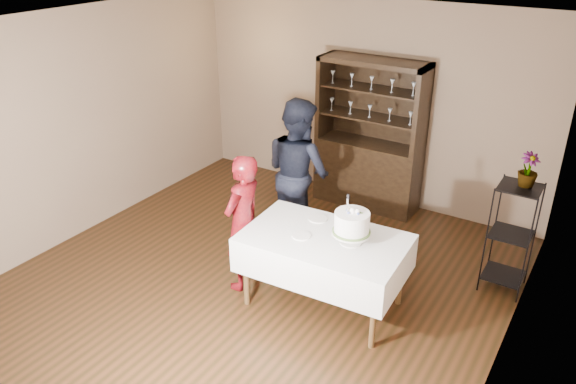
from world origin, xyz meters
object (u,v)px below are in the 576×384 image
at_px(china_hutch, 368,159).
at_px(man, 298,172).
at_px(cake_table, 324,253).
at_px(cake, 352,224).
at_px(woman, 243,223).
at_px(plant_etagere, 511,234).
at_px(potted_plant, 528,170).

height_order(china_hutch, man, china_hutch).
distance_m(cake_table, cake, 0.47).
height_order(woman, cake, woman).
relative_size(china_hutch, woman, 1.34).
bearing_deg(man, plant_etagere, -153.85).
distance_m(woman, potted_plant, 2.87).
distance_m(cake_table, potted_plant, 2.15).
height_order(plant_etagere, woman, woman).
relative_size(china_hutch, cake, 3.90).
bearing_deg(china_hutch, man, -103.44).
bearing_deg(man, potted_plant, -152.87).
relative_size(china_hutch, cake_table, 1.23).
distance_m(plant_etagere, cake, 1.78).
bearing_deg(plant_etagere, potted_plant, 54.62).
relative_size(plant_etagere, woman, 0.80).
relative_size(cake_table, woman, 1.09).
relative_size(woman, cake, 2.91).
bearing_deg(cake, cake_table, -172.41).
height_order(plant_etagere, cake_table, plant_etagere).
relative_size(plant_etagere, man, 0.67).
height_order(plant_etagere, potted_plant, potted_plant).
relative_size(cake, potted_plant, 1.48).
bearing_deg(plant_etagere, woman, -149.36).
xyz_separation_m(plant_etagere, woman, (-2.37, -1.40, 0.09)).
bearing_deg(potted_plant, cake, -134.41).
height_order(cake_table, potted_plant, potted_plant).
distance_m(cake_table, man, 1.39).
bearing_deg(man, china_hutch, -83.60).
xyz_separation_m(china_hutch, potted_plant, (2.11, -1.01, 0.70)).
bearing_deg(potted_plant, cake_table, -139.05).
bearing_deg(woman, plant_etagere, 120.70).
distance_m(china_hutch, cake_table, 2.40).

